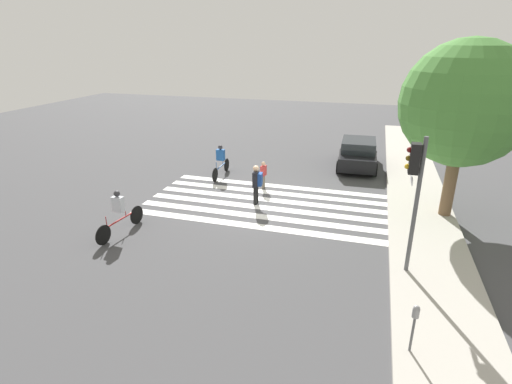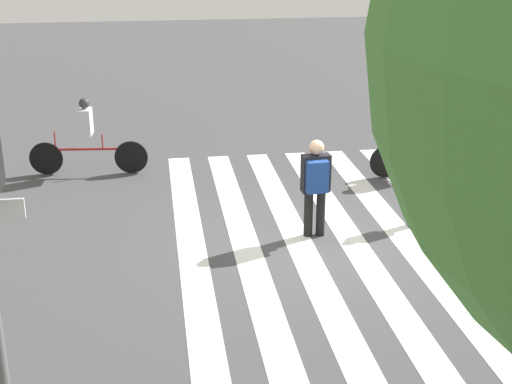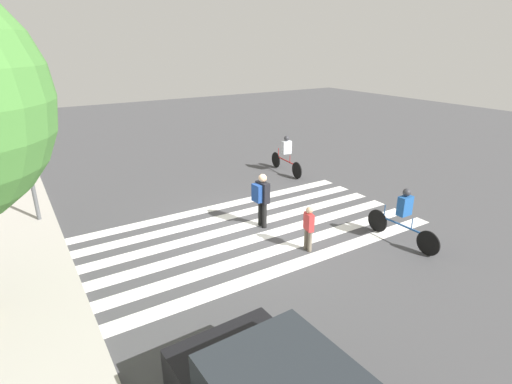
{
  "view_description": "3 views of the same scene",
  "coord_description": "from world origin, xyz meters",
  "px_view_note": "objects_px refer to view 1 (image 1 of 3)",
  "views": [
    {
      "loc": [
        15.16,
        4.1,
        6.56
      ],
      "look_at": [
        0.84,
        -0.16,
        0.82
      ],
      "focal_mm": 28.0,
      "sensor_mm": 36.0,
      "label": 1
    },
    {
      "loc": [
        2.74,
        10.53,
        5.0
      ],
      "look_at": [
        1.15,
        -0.31,
        0.87
      ],
      "focal_mm": 50.0,
      "sensor_mm": 36.0,
      "label": 2
    },
    {
      "loc": [
        -9.27,
        5.8,
        5.35
      ],
      "look_at": [
        0.85,
        -0.59,
        0.86
      ],
      "focal_mm": 28.0,
      "sensor_mm": 36.0,
      "label": 3
    }
  ],
  "objects_px": {
    "street_tree": "(464,104)",
    "pedestrian_child_with_backpack": "(263,173)",
    "pedestrian_adult_blue_shirt": "(257,182)",
    "car_parked_dark_suv": "(358,153)",
    "cyclist_mid_street": "(221,160)",
    "traffic_light": "(414,181)",
    "cyclist_near_curb": "(119,211)",
    "parking_meter": "(415,319)"
  },
  "relations": [
    {
      "from": "parking_meter",
      "to": "street_tree",
      "type": "bearing_deg",
      "value": 167.91
    },
    {
      "from": "cyclist_mid_street",
      "to": "street_tree",
      "type": "bearing_deg",
      "value": 76.58
    },
    {
      "from": "traffic_light",
      "to": "street_tree",
      "type": "distance_m",
      "value": 5.24
    },
    {
      "from": "parking_meter",
      "to": "cyclist_mid_street",
      "type": "relative_size",
      "value": 0.55
    },
    {
      "from": "cyclist_near_curb",
      "to": "pedestrian_adult_blue_shirt",
      "type": "bearing_deg",
      "value": 141.46
    },
    {
      "from": "pedestrian_child_with_backpack",
      "to": "pedestrian_adult_blue_shirt",
      "type": "bearing_deg",
      "value": -159.25
    },
    {
      "from": "traffic_light",
      "to": "car_parked_dark_suv",
      "type": "relative_size",
      "value": 1.0
    },
    {
      "from": "pedestrian_adult_blue_shirt",
      "to": "pedestrian_child_with_backpack",
      "type": "bearing_deg",
      "value": 2.35
    },
    {
      "from": "pedestrian_child_with_backpack",
      "to": "car_parked_dark_suv",
      "type": "xyz_separation_m",
      "value": [
        -4.61,
        4.03,
        0.05
      ]
    },
    {
      "from": "pedestrian_child_with_backpack",
      "to": "cyclist_near_curb",
      "type": "height_order",
      "value": "cyclist_near_curb"
    },
    {
      "from": "parking_meter",
      "to": "pedestrian_adult_blue_shirt",
      "type": "height_order",
      "value": "pedestrian_adult_blue_shirt"
    },
    {
      "from": "traffic_light",
      "to": "parking_meter",
      "type": "height_order",
      "value": "traffic_light"
    },
    {
      "from": "pedestrian_child_with_backpack",
      "to": "cyclist_near_curb",
      "type": "relative_size",
      "value": 0.52
    },
    {
      "from": "pedestrian_adult_blue_shirt",
      "to": "cyclist_near_curb",
      "type": "relative_size",
      "value": 0.68
    },
    {
      "from": "traffic_light",
      "to": "pedestrian_child_with_backpack",
      "type": "bearing_deg",
      "value": -134.78
    },
    {
      "from": "car_parked_dark_suv",
      "to": "cyclist_near_curb",
      "type": "bearing_deg",
      "value": -37.72
    },
    {
      "from": "parking_meter",
      "to": "cyclist_mid_street",
      "type": "distance_m",
      "value": 13.4
    },
    {
      "from": "cyclist_mid_street",
      "to": "car_parked_dark_suv",
      "type": "distance_m",
      "value": 7.46
    },
    {
      "from": "pedestrian_adult_blue_shirt",
      "to": "cyclist_near_curb",
      "type": "xyz_separation_m",
      "value": [
        4.02,
        -3.89,
        -0.12
      ]
    },
    {
      "from": "car_parked_dark_suv",
      "to": "pedestrian_adult_blue_shirt",
      "type": "bearing_deg",
      "value": -31.71
    },
    {
      "from": "cyclist_mid_street",
      "to": "pedestrian_adult_blue_shirt",
      "type": "bearing_deg",
      "value": 41.59
    },
    {
      "from": "traffic_light",
      "to": "street_tree",
      "type": "bearing_deg",
      "value": 159.24
    },
    {
      "from": "pedestrian_adult_blue_shirt",
      "to": "car_parked_dark_suv",
      "type": "relative_size",
      "value": 0.41
    },
    {
      "from": "street_tree",
      "to": "cyclist_near_curb",
      "type": "relative_size",
      "value": 2.69
    },
    {
      "from": "traffic_light",
      "to": "street_tree",
      "type": "height_order",
      "value": "street_tree"
    },
    {
      "from": "traffic_light",
      "to": "parking_meter",
      "type": "relative_size",
      "value": 3.15
    },
    {
      "from": "pedestrian_adult_blue_shirt",
      "to": "cyclist_mid_street",
      "type": "xyz_separation_m",
      "value": [
        -3.0,
        -2.78,
        -0.13
      ]
    },
    {
      "from": "car_parked_dark_suv",
      "to": "traffic_light",
      "type": "bearing_deg",
      "value": 8.38
    },
    {
      "from": "pedestrian_adult_blue_shirt",
      "to": "car_parked_dark_suv",
      "type": "bearing_deg",
      "value": -34.99
    },
    {
      "from": "cyclist_mid_street",
      "to": "traffic_light",
      "type": "bearing_deg",
      "value": 49.43
    },
    {
      "from": "car_parked_dark_suv",
      "to": "cyclist_mid_street",
      "type": "bearing_deg",
      "value": -63.3
    },
    {
      "from": "traffic_light",
      "to": "cyclist_mid_street",
      "type": "relative_size",
      "value": 1.74
    },
    {
      "from": "pedestrian_adult_blue_shirt",
      "to": "traffic_light",
      "type": "bearing_deg",
      "value": -129.79
    },
    {
      "from": "traffic_light",
      "to": "cyclist_mid_street",
      "type": "xyz_separation_m",
      "value": [
        -6.92,
        -8.44,
        -2.06
      ]
    },
    {
      "from": "cyclist_near_curb",
      "to": "cyclist_mid_street",
      "type": "height_order",
      "value": "cyclist_near_curb"
    },
    {
      "from": "parking_meter",
      "to": "cyclist_near_curb",
      "type": "xyz_separation_m",
      "value": [
        -3.36,
        -9.58,
        -0.12
      ]
    },
    {
      "from": "street_tree",
      "to": "pedestrian_child_with_backpack",
      "type": "distance_m",
      "value": 8.6
    },
    {
      "from": "pedestrian_adult_blue_shirt",
      "to": "parking_meter",
      "type": "bearing_deg",
      "value": -147.47
    },
    {
      "from": "pedestrian_child_with_backpack",
      "to": "car_parked_dark_suv",
      "type": "distance_m",
      "value": 6.12
    },
    {
      "from": "traffic_light",
      "to": "cyclist_near_curb",
      "type": "relative_size",
      "value": 1.68
    },
    {
      "from": "street_tree",
      "to": "cyclist_mid_street",
      "type": "xyz_separation_m",
      "value": [
        -2.21,
        -10.22,
        -3.53
      ]
    },
    {
      "from": "pedestrian_child_with_backpack",
      "to": "cyclist_mid_street",
      "type": "height_order",
      "value": "cyclist_mid_street"
    }
  ]
}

